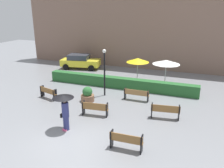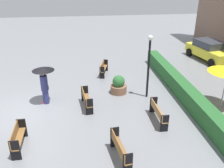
{
  "view_description": "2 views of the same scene",
  "coord_description": "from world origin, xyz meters",
  "px_view_note": "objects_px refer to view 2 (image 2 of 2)",
  "views": [
    {
      "loc": [
        5.7,
        -8.9,
        6.41
      ],
      "look_at": [
        0.47,
        5.01,
        1.47
      ],
      "focal_mm": 36.86,
      "sensor_mm": 36.0,
      "label": 1
    },
    {
      "loc": [
        11.36,
        2.77,
        6.46
      ],
      "look_at": [
        0.55,
        4.23,
        1.47
      ],
      "focal_mm": 38.92,
      "sensor_mm": 36.0,
      "label": 2
    }
  ],
  "objects_px": {
    "bench_far_left": "(103,68)",
    "pedestrian_with_umbrella": "(44,79)",
    "bench_far_right": "(120,148)",
    "parked_car": "(209,50)",
    "bench_near_right": "(18,137)",
    "bench_mid_center": "(86,99)",
    "lamp_post": "(149,60)",
    "bench_back_row": "(158,112)",
    "planter_pot": "(119,86)"
  },
  "relations": [
    {
      "from": "bench_near_right",
      "to": "bench_far_right",
      "type": "distance_m",
      "value": 4.11
    },
    {
      "from": "parked_car",
      "to": "bench_far_right",
      "type": "bearing_deg",
      "value": -40.59
    },
    {
      "from": "bench_far_right",
      "to": "pedestrian_with_umbrella",
      "type": "xyz_separation_m",
      "value": [
        -4.95,
        -3.22,
        0.86
      ]
    },
    {
      "from": "bench_far_left",
      "to": "bench_mid_center",
      "type": "relative_size",
      "value": 0.94
    },
    {
      "from": "bench_far_left",
      "to": "bench_near_right",
      "type": "height_order",
      "value": "bench_near_right"
    },
    {
      "from": "parked_car",
      "to": "planter_pot",
      "type": "bearing_deg",
      "value": -58.88
    },
    {
      "from": "bench_mid_center",
      "to": "bench_back_row",
      "type": "xyz_separation_m",
      "value": [
        1.77,
        3.31,
        -0.01
      ]
    },
    {
      "from": "bench_back_row",
      "to": "parked_car",
      "type": "xyz_separation_m",
      "value": [
        -8.2,
        6.85,
        0.31
      ]
    },
    {
      "from": "bench_near_right",
      "to": "bench_mid_center",
      "type": "bearing_deg",
      "value": 135.79
    },
    {
      "from": "bench_mid_center",
      "to": "parked_car",
      "type": "relative_size",
      "value": 0.38
    },
    {
      "from": "pedestrian_with_umbrella",
      "to": "lamp_post",
      "type": "distance_m",
      "value": 5.66
    },
    {
      "from": "planter_pot",
      "to": "bench_mid_center",
      "type": "bearing_deg",
      "value": -52.85
    },
    {
      "from": "bench_near_right",
      "to": "parked_car",
      "type": "relative_size",
      "value": 0.36
    },
    {
      "from": "parked_car",
      "to": "bench_far_left",
      "type": "bearing_deg",
      "value": -77.07
    },
    {
      "from": "bench_near_right",
      "to": "bench_mid_center",
      "type": "distance_m",
      "value": 4.06
    },
    {
      "from": "bench_far_left",
      "to": "bench_mid_center",
      "type": "distance_m",
      "value": 4.62
    },
    {
      "from": "bench_far_left",
      "to": "lamp_post",
      "type": "bearing_deg",
      "value": 30.18
    },
    {
      "from": "bench_far_left",
      "to": "bench_near_right",
      "type": "bearing_deg",
      "value": -29.74
    },
    {
      "from": "bench_mid_center",
      "to": "pedestrian_with_umbrella",
      "type": "height_order",
      "value": "pedestrian_with_umbrella"
    },
    {
      "from": "bench_near_right",
      "to": "bench_back_row",
      "type": "distance_m",
      "value": 6.24
    },
    {
      "from": "planter_pot",
      "to": "bench_far_left",
      "type": "bearing_deg",
      "value": -168.47
    },
    {
      "from": "bench_far_left",
      "to": "bench_back_row",
      "type": "relative_size",
      "value": 0.87
    },
    {
      "from": "bench_far_right",
      "to": "lamp_post",
      "type": "height_order",
      "value": "lamp_post"
    },
    {
      "from": "bench_mid_center",
      "to": "lamp_post",
      "type": "xyz_separation_m",
      "value": [
        -0.77,
        3.47,
        1.7
      ]
    },
    {
      "from": "bench_far_left",
      "to": "lamp_post",
      "type": "relative_size",
      "value": 0.45
    },
    {
      "from": "bench_back_row",
      "to": "lamp_post",
      "type": "relative_size",
      "value": 0.51
    },
    {
      "from": "bench_far_right",
      "to": "lamp_post",
      "type": "distance_m",
      "value": 5.72
    },
    {
      "from": "bench_near_right",
      "to": "lamp_post",
      "type": "xyz_separation_m",
      "value": [
        -3.68,
        6.3,
        1.69
      ]
    },
    {
      "from": "bench_far_left",
      "to": "bench_near_right",
      "type": "distance_m",
      "value": 8.43
    },
    {
      "from": "bench_near_right",
      "to": "planter_pot",
      "type": "relative_size",
      "value": 1.47
    },
    {
      "from": "bench_far_right",
      "to": "pedestrian_with_umbrella",
      "type": "bearing_deg",
      "value": -146.91
    },
    {
      "from": "bench_near_right",
      "to": "pedestrian_with_umbrella",
      "type": "height_order",
      "value": "pedestrian_with_umbrella"
    },
    {
      "from": "bench_far_right",
      "to": "planter_pot",
      "type": "distance_m",
      "value": 5.7
    },
    {
      "from": "bench_mid_center",
      "to": "parked_car",
      "type": "bearing_deg",
      "value": 122.35
    },
    {
      "from": "bench_far_left",
      "to": "pedestrian_with_umbrella",
      "type": "xyz_separation_m",
      "value": [
        3.61,
        -3.49,
        0.89
      ]
    },
    {
      "from": "bench_back_row",
      "to": "bench_far_left",
      "type": "bearing_deg",
      "value": -162.45
    },
    {
      "from": "bench_far_left",
      "to": "bench_near_right",
      "type": "relative_size",
      "value": 1.0
    },
    {
      "from": "bench_far_right",
      "to": "planter_pot",
      "type": "xyz_separation_m",
      "value": [
        -5.63,
        0.86,
        -0.08
      ]
    },
    {
      "from": "pedestrian_with_umbrella",
      "to": "parked_car",
      "type": "relative_size",
      "value": 0.46
    },
    {
      "from": "lamp_post",
      "to": "parked_car",
      "type": "bearing_deg",
      "value": 130.25
    },
    {
      "from": "bench_far_left",
      "to": "parked_car",
      "type": "xyz_separation_m",
      "value": [
        -2.02,
        8.81,
        0.3
      ]
    },
    {
      "from": "bench_far_left",
      "to": "bench_far_right",
      "type": "height_order",
      "value": "bench_far_right"
    },
    {
      "from": "pedestrian_with_umbrella",
      "to": "planter_pot",
      "type": "relative_size",
      "value": 1.87
    },
    {
      "from": "pedestrian_with_umbrella",
      "to": "parked_car",
      "type": "distance_m",
      "value": 13.54
    },
    {
      "from": "bench_far_right",
      "to": "parked_car",
      "type": "height_order",
      "value": "parked_car"
    },
    {
      "from": "bench_near_right",
      "to": "lamp_post",
      "type": "bearing_deg",
      "value": 120.29
    },
    {
      "from": "bench_near_right",
      "to": "planter_pot",
      "type": "bearing_deg",
      "value": 132.54
    },
    {
      "from": "bench_far_right",
      "to": "bench_back_row",
      "type": "bearing_deg",
      "value": 137.02
    },
    {
      "from": "bench_back_row",
      "to": "parked_car",
      "type": "distance_m",
      "value": 10.69
    },
    {
      "from": "bench_near_right",
      "to": "bench_mid_center",
      "type": "xyz_separation_m",
      "value": [
        -2.91,
        2.83,
        -0.01
      ]
    }
  ]
}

